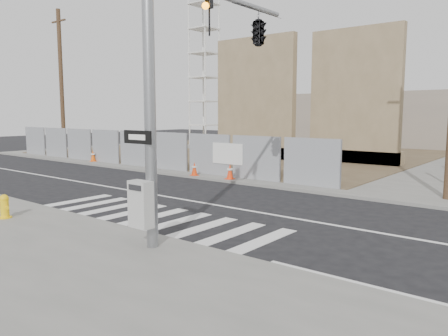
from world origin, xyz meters
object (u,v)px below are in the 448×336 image
Objects in this scene: traffic_cone_b at (132,158)px; traffic_cone_d at (230,172)px; crane_tower at (204,42)px; traffic_cone_a at (93,156)px; signal_pole at (227,51)px; fire_hydrant at (5,206)px; traffic_cone_c at (194,169)px.

traffic_cone_b is 8.23m from traffic_cone_d.
crane_tower is 25.53× the size of traffic_cone_d.
crane_tower is 14.93m from traffic_cone_a.
signal_pole is 9.17m from traffic_cone_d.
crane_tower is at bearing 138.69° from fire_hydrant.
signal_pole is at bearing -41.96° from traffic_cone_c.
traffic_cone_b is at bearing -69.08° from crane_tower.
traffic_cone_c is at bearing -3.81° from traffic_cone_a.
signal_pole reaches higher than traffic_cone_b.
traffic_cone_a is 3.15m from traffic_cone_b.
signal_pole is at bearing -23.05° from traffic_cone_a.
signal_pole reaches higher than traffic_cone_a.
traffic_cone_b is at bearing 150.26° from signal_pole.
fire_hydrant reaches higher than traffic_cone_c.
fire_hydrant is at bearing -92.86° from traffic_cone_d.
traffic_cone_d is at bearing 127.32° from signal_pole.
crane_tower is at bearing 129.48° from traffic_cone_c.
traffic_cone_c is (-1.56, 9.85, -0.02)m from fire_hydrant.
fire_hydrant is 0.88× the size of traffic_cone_b.
fire_hydrant is 0.97× the size of traffic_cone_a.
signal_pole is 10.08× the size of fire_hydrant.
signal_pole is at bearing 54.09° from fire_hydrant.
traffic_cone_a reaches higher than fire_hydrant.
signal_pole is at bearing -52.68° from traffic_cone_d.
traffic_cone_d is (11.26, -0.45, -0.00)m from traffic_cone_a.
signal_pole is 9.85× the size of traffic_cone_d.
crane_tower is 19.77m from traffic_cone_d.
traffic_cone_b is at bearing 168.86° from traffic_cone_c.
traffic_cone_c is at bearing 119.60° from fire_hydrant.
crane_tower is 27.10× the size of traffic_cone_c.
traffic_cone_b reaches higher than fire_hydrant.
signal_pole is 15.65m from traffic_cone_b.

